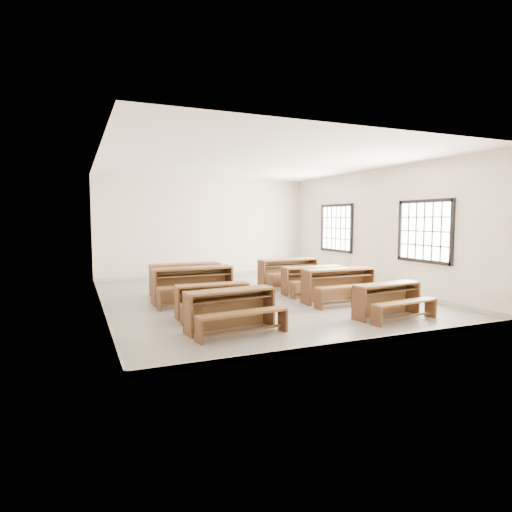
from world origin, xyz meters
name	(u,v)px	position (x,y,z in m)	size (l,w,h in m)	color
room	(259,208)	(0.09, 0.00, 2.14)	(8.50, 8.50, 3.20)	slate
desk_set_0	(231,307)	(-1.58, -2.65, 0.41)	(1.63, 0.97, 0.70)	brown
desk_set_1	(213,298)	(-1.56, -1.55, 0.37)	(1.42, 0.75, 0.64)	brown
desk_set_2	(193,282)	(-1.55, -0.07, 0.47)	(1.81, 0.96, 0.81)	brown
desk_set_3	(186,277)	(-1.46, 1.03, 0.45)	(1.73, 0.91, 0.78)	brown
desk_set_4	(389,298)	(1.52, -2.91, 0.38)	(1.53, 0.91, 0.65)	brown
desk_set_5	(340,283)	(1.51, -1.29, 0.45)	(1.72, 0.90, 0.77)	brown
desk_set_6	(313,278)	(1.50, -0.14, 0.41)	(1.60, 0.90, 0.70)	brown
desk_set_7	(289,270)	(1.52, 1.23, 0.44)	(1.74, 0.96, 0.76)	brown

